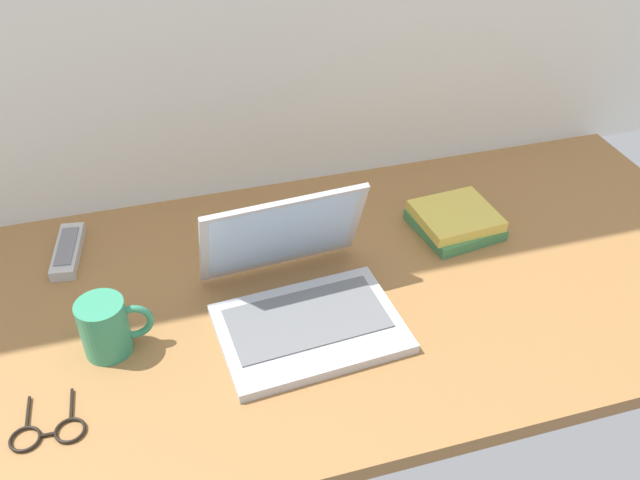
% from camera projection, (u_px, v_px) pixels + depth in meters
% --- Properties ---
extents(desk, '(1.60, 0.76, 0.03)m').
position_uv_depth(desk, '(344.00, 293.00, 1.30)').
color(desk, olive).
rests_on(desk, ground).
extents(laptop, '(0.33, 0.32, 0.21)m').
position_uv_depth(laptop, '(300.00, 295.00, 1.21)').
color(laptop, '#B2B5BA').
rests_on(laptop, desk).
extents(coffee_mug, '(0.12, 0.08, 0.10)m').
position_uv_depth(coffee_mug, '(106.00, 326.00, 1.13)').
color(coffee_mug, '#338C66').
rests_on(coffee_mug, desk).
extents(remote_control_near, '(0.07, 0.16, 0.02)m').
position_uv_depth(remote_control_near, '(68.00, 251.00, 1.36)').
color(remote_control_near, '#B7B7B7').
rests_on(remote_control_near, desk).
extents(eyeglasses, '(0.11, 0.11, 0.01)m').
position_uv_depth(eyeglasses, '(48.00, 432.00, 1.02)').
color(eyeglasses, black).
rests_on(eyeglasses, desk).
extents(book_stack, '(0.17, 0.18, 0.05)m').
position_uv_depth(book_stack, '(455.00, 220.00, 1.42)').
color(book_stack, '#3F7F4C').
rests_on(book_stack, desk).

